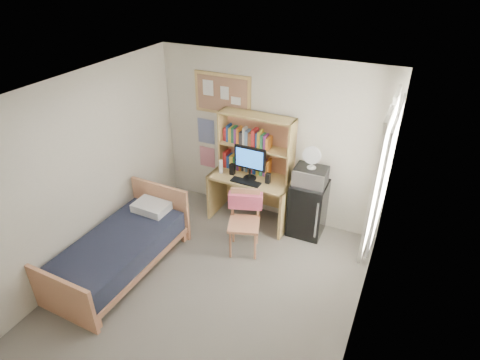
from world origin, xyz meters
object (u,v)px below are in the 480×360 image
at_px(speaker_right, 268,178).
at_px(microwave, 311,176).
at_px(desk_chair, 244,224).
at_px(monitor, 250,163).
at_px(desk_fan, 313,158).
at_px(bed, 120,254).
at_px(desk, 251,198).
at_px(bulletin_board, 223,94).
at_px(speaker_left, 232,169).
at_px(mini_fridge, 308,208).

relative_size(speaker_right, microwave, 0.35).
xyz_separation_m(desk_chair, speaker_right, (0.08, 0.69, 0.40)).
height_order(desk_chair, monitor, monitor).
bearing_deg(desk_fan, bed, -138.21).
bearing_deg(speaker_right, desk_fan, 12.06).
relative_size(desk, microwave, 2.75).
height_order(bulletin_board, desk_fan, bulletin_board).
height_order(desk, speaker_right, speaker_right).
height_order(microwave, desk_fan, desk_fan).
relative_size(bed, speaker_right, 11.67).
bearing_deg(speaker_left, desk_chair, -51.85).
bearing_deg(desk_fan, microwave, 0.00).
relative_size(monitor, speaker_left, 3.02).
bearing_deg(speaker_left, mini_fridge, 7.08).
bearing_deg(bed, microwave, 44.21).
distance_m(bed, speaker_left, 2.07).
bearing_deg(monitor, microwave, 8.15).
xyz_separation_m(desk, microwave, (0.91, 0.04, 0.60)).
distance_m(speaker_left, microwave, 1.22).
height_order(bulletin_board, bed, bulletin_board).
bearing_deg(desk, mini_fridge, 5.67).
bearing_deg(desk, desk_fan, 4.42).
bearing_deg(monitor, desk, 90.00).
height_order(desk_chair, mini_fridge, desk_chair).
xyz_separation_m(monitor, microwave, (0.91, 0.10, -0.06)).
bearing_deg(bulletin_board, mini_fridge, -9.49).
height_order(bed, speaker_right, speaker_right).
relative_size(mini_fridge, speaker_right, 5.36).
relative_size(monitor, desk_fan, 1.67).
distance_m(desk, speaker_left, 0.57).
distance_m(desk, speaker_right, 0.57).
distance_m(speaker_right, microwave, 0.64).
relative_size(microwave, desk_fan, 1.44).
bearing_deg(bed, desk_chair, 40.00).
xyz_separation_m(mini_fridge, speaker_left, (-1.21, -0.11, 0.45)).
bearing_deg(speaker_left, microwave, 6.15).
distance_m(mini_fridge, desk_fan, 0.86).
bearing_deg(microwave, speaker_right, -170.47).
xyz_separation_m(bulletin_board, speaker_right, (0.93, -0.39, -1.05)).
height_order(bed, desk_fan, desk_fan).
xyz_separation_m(desk, desk_chair, (0.22, -0.76, 0.08)).
height_order(speaker_left, speaker_right, speaker_left).
height_order(bed, monitor, monitor).
bearing_deg(desk, speaker_left, -168.69).
distance_m(bulletin_board, speaker_right, 1.46).
xyz_separation_m(bed, desk_fan, (2.05, 1.88, 1.03)).
relative_size(desk, speaker_left, 7.17).
bearing_deg(mini_fridge, speaker_left, -175.44).
bearing_deg(desk_chair, desk, 87.49).
height_order(speaker_right, desk_fan, desk_fan).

